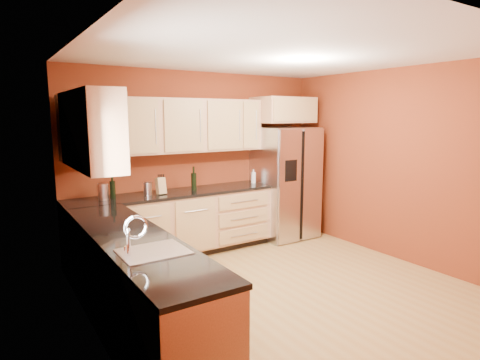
# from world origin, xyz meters

# --- Properties ---
(floor) EXTENTS (4.00, 4.00, 0.00)m
(floor) POSITION_xyz_m (0.00, 0.00, 0.00)
(floor) COLOR #A57D40
(floor) RESTS_ON ground
(ceiling) EXTENTS (4.00, 4.00, 0.00)m
(ceiling) POSITION_xyz_m (0.00, 0.00, 2.60)
(ceiling) COLOR silver
(ceiling) RESTS_ON wall_back
(wall_back) EXTENTS (4.00, 0.04, 2.60)m
(wall_back) POSITION_xyz_m (0.00, 2.00, 1.30)
(wall_back) COLOR maroon
(wall_back) RESTS_ON floor
(wall_front) EXTENTS (4.00, 0.04, 2.60)m
(wall_front) POSITION_xyz_m (0.00, -2.00, 1.30)
(wall_front) COLOR maroon
(wall_front) RESTS_ON floor
(wall_left) EXTENTS (0.04, 4.00, 2.60)m
(wall_left) POSITION_xyz_m (-2.00, 0.00, 1.30)
(wall_left) COLOR maroon
(wall_left) RESTS_ON floor
(wall_right) EXTENTS (0.04, 4.00, 2.60)m
(wall_right) POSITION_xyz_m (2.00, 0.00, 1.30)
(wall_right) COLOR maroon
(wall_right) RESTS_ON floor
(base_cabinets_back) EXTENTS (2.90, 0.60, 0.88)m
(base_cabinets_back) POSITION_xyz_m (-0.55, 1.70, 0.44)
(base_cabinets_back) COLOR #A87751
(base_cabinets_back) RESTS_ON floor
(base_cabinets_left) EXTENTS (0.60, 2.80, 0.88)m
(base_cabinets_left) POSITION_xyz_m (-1.70, 0.00, 0.44)
(base_cabinets_left) COLOR #A87751
(base_cabinets_left) RESTS_ON floor
(countertop_back) EXTENTS (2.90, 0.62, 0.04)m
(countertop_back) POSITION_xyz_m (-0.55, 1.69, 0.90)
(countertop_back) COLOR black
(countertop_back) RESTS_ON base_cabinets_back
(countertop_left) EXTENTS (0.62, 2.80, 0.04)m
(countertop_left) POSITION_xyz_m (-1.69, 0.00, 0.90)
(countertop_left) COLOR black
(countertop_left) RESTS_ON base_cabinets_left
(upper_cabinets_back) EXTENTS (2.30, 0.33, 0.75)m
(upper_cabinets_back) POSITION_xyz_m (-0.25, 1.83, 1.83)
(upper_cabinets_back) COLOR #A87751
(upper_cabinets_back) RESTS_ON wall_back
(upper_cabinets_left) EXTENTS (0.33, 1.35, 0.75)m
(upper_cabinets_left) POSITION_xyz_m (-1.83, 0.72, 1.83)
(upper_cabinets_left) COLOR #A87751
(upper_cabinets_left) RESTS_ON wall_left
(corner_upper_cabinet) EXTENTS (0.67, 0.67, 0.75)m
(corner_upper_cabinet) POSITION_xyz_m (-1.67, 1.67, 1.83)
(corner_upper_cabinet) COLOR #A87751
(corner_upper_cabinet) RESTS_ON wall_back
(over_fridge_cabinet) EXTENTS (0.92, 0.60, 0.40)m
(over_fridge_cabinet) POSITION_xyz_m (1.35, 1.70, 2.05)
(over_fridge_cabinet) COLOR #A87751
(over_fridge_cabinet) RESTS_ON wall_back
(refrigerator) EXTENTS (0.90, 0.75, 1.78)m
(refrigerator) POSITION_xyz_m (1.35, 1.62, 0.89)
(refrigerator) COLOR silver
(refrigerator) RESTS_ON floor
(window) EXTENTS (0.03, 0.90, 1.00)m
(window) POSITION_xyz_m (-1.98, -0.50, 1.55)
(window) COLOR white
(window) RESTS_ON wall_left
(sink_faucet) EXTENTS (0.50, 0.42, 0.30)m
(sink_faucet) POSITION_xyz_m (-1.69, -0.50, 1.07)
(sink_faucet) COLOR white
(sink_faucet) RESTS_ON countertop_left
(canister_left) EXTENTS (0.14, 0.14, 0.20)m
(canister_left) POSITION_xyz_m (-1.50, 1.72, 1.02)
(canister_left) COLOR silver
(canister_left) RESTS_ON countertop_back
(canister_right) EXTENTS (0.14, 0.14, 0.17)m
(canister_right) POSITION_xyz_m (-0.93, 1.70, 1.01)
(canister_right) COLOR silver
(canister_right) RESTS_ON countertop_back
(wine_bottle_a) EXTENTS (0.08, 0.08, 0.31)m
(wine_bottle_a) POSITION_xyz_m (-1.38, 1.72, 1.08)
(wine_bottle_a) COLOR black
(wine_bottle_a) RESTS_ON countertop_back
(wine_bottle_b) EXTENTS (0.08, 0.08, 0.34)m
(wine_bottle_b) POSITION_xyz_m (-0.26, 1.68, 1.09)
(wine_bottle_b) COLOR black
(wine_bottle_b) RESTS_ON countertop_back
(knife_block) EXTENTS (0.12, 0.11, 0.22)m
(knife_block) POSITION_xyz_m (-0.76, 1.67, 1.03)
(knife_block) COLOR tan
(knife_block) RESTS_ON countertop_back
(soap_dispenser) EXTENTS (0.07, 0.07, 0.21)m
(soap_dispenser) POSITION_xyz_m (0.80, 1.73, 1.03)
(soap_dispenser) COLOR silver
(soap_dispenser) RESTS_ON countertop_back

